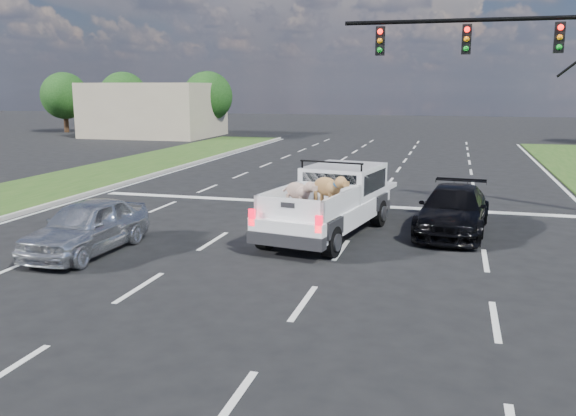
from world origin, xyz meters
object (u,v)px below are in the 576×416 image
(pickup_truck, at_px, (331,201))
(silver_sedan, at_px, (87,226))
(traffic_signal, at_px, (550,66))
(black_coupe, at_px, (453,210))

(pickup_truck, relative_size, silver_sedan, 1.46)
(pickup_truck, bearing_deg, traffic_signal, 49.37)
(pickup_truck, relative_size, black_coupe, 1.29)
(pickup_truck, height_order, silver_sedan, pickup_truck)
(traffic_signal, relative_size, pickup_truck, 1.58)
(silver_sedan, bearing_deg, traffic_signal, 37.99)
(traffic_signal, height_order, silver_sedan, traffic_signal)
(traffic_signal, distance_m, silver_sedan, 14.82)
(black_coupe, bearing_deg, silver_sedan, -146.93)
(pickup_truck, xyz_separation_m, silver_sedan, (-5.48, -3.47, -0.29))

